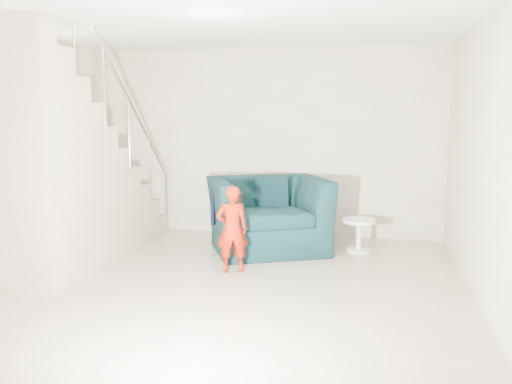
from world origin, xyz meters
TOP-DOWN VIEW (x-y plane):
  - floor at (0.00, 0.00)m, footprint 5.50×5.50m
  - ceiling at (0.00, 0.00)m, footprint 5.50×5.50m
  - back_wall at (0.00, 2.75)m, footprint 5.00×0.00m
  - front_wall at (0.00, -2.75)m, footprint 5.00×0.00m
  - right_wall at (2.50, 0.00)m, footprint 0.00×5.50m
  - armchair at (0.18, 1.80)m, footprint 1.85×1.76m
  - toddler at (-0.02, 0.72)m, footprint 0.42×0.35m
  - side_table at (1.35, 1.95)m, footprint 0.43×0.43m
  - staircase at (-2.00, 0.55)m, footprint 1.02×3.03m
  - cushion at (0.18, 2.10)m, footprint 0.46×0.22m
  - throw at (-0.49, 1.72)m, footprint 0.04×0.43m
  - phone at (0.10, 0.67)m, footprint 0.04×0.05m

SIDE VIEW (x-z plane):
  - floor at x=0.00m, z-range 0.00..0.00m
  - side_table at x=1.35m, z-range 0.07..0.50m
  - armchair at x=0.18m, z-range 0.00..0.94m
  - toddler at x=-0.02m, z-range 0.00..0.99m
  - throw at x=-0.49m, z-range 0.35..0.83m
  - cushion at x=0.18m, z-range 0.49..0.95m
  - phone at x=0.10m, z-range 0.81..0.91m
  - staircase at x=-2.00m, z-range -0.86..2.76m
  - right_wall at x=2.50m, z-range -1.40..4.10m
  - back_wall at x=0.00m, z-range -1.15..3.85m
  - front_wall at x=0.00m, z-range -1.15..3.85m
  - ceiling at x=0.00m, z-range 2.70..2.70m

